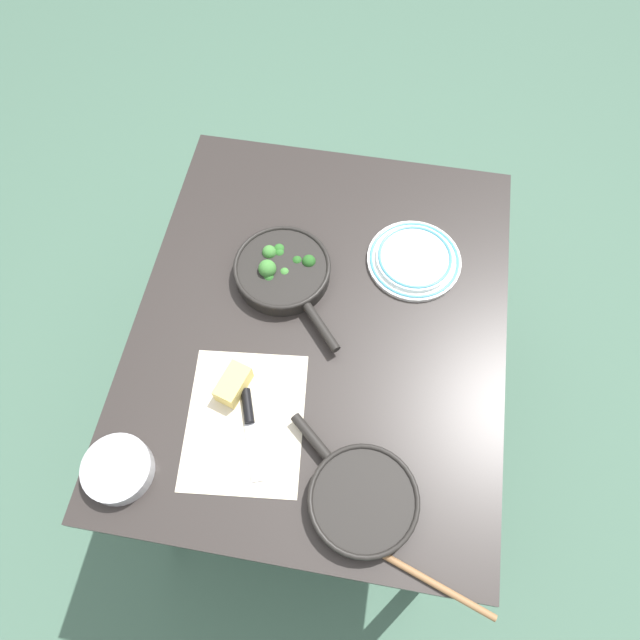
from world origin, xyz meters
The scene contains 10 objects.
ground_plane centered at (0.00, 0.00, 0.00)m, with size 14.00×14.00×0.00m, color #476B56.
dining_table_red centered at (0.00, 0.00, 0.69)m, with size 1.18×0.96×0.78m.
skillet_broccoli centered at (-0.13, -0.12, 0.81)m, with size 0.35×0.32×0.08m.
skillet_eggs centered at (0.43, 0.17, 0.80)m, with size 0.30×0.32×0.05m.
wooden_spoon centered at (0.54, 0.26, 0.78)m, with size 0.14×0.36×0.02m.
parchment_sheet centered at (0.29, -0.13, 0.78)m, with size 0.38×0.32×0.00m.
grater_knife centered at (0.29, -0.12, 0.79)m, with size 0.22×0.10×0.02m.
cheese_block centered at (0.21, -0.18, 0.80)m, with size 0.11×0.08×0.05m.
dinner_plate_stack centered at (-0.23, 0.22, 0.79)m, with size 0.26×0.26×0.03m.
prep_bowl_steel centered at (0.45, -0.39, 0.80)m, with size 0.16×0.16×0.04m.
Camera 1 is at (0.65, 0.11, 2.11)m, focal length 32.00 mm.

